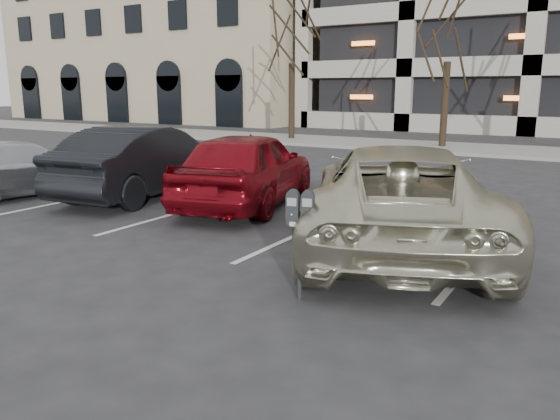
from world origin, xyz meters
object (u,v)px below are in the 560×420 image
tree_a (292,14)px  car_dark (145,161)px  car_silver (21,168)px  car_red (247,168)px  parking_meter (300,218)px  suv_silver (399,196)px  tree_b (451,6)px

tree_a → car_dark: 14.71m
car_dark → car_silver: 2.83m
car_red → car_silver: (-4.97, -1.77, -0.16)m
parking_meter → suv_silver: (0.21, 2.68, -0.18)m
car_dark → car_silver: (-2.44, -1.42, -0.17)m
tree_a → tree_b: (7.00, 0.00, -0.16)m
suv_silver → car_red: (-3.70, 1.31, -0.00)m
suv_silver → tree_a: bearing=-76.3°
parking_meter → suv_silver: bearing=67.1°
tree_a → tree_b: 7.00m
tree_a → car_dark: bearing=-73.3°
car_silver → tree_a: bearing=-74.3°
tree_b → car_silver: tree_b is taller
car_silver → suv_silver: bearing=-167.3°
parking_meter → car_dark: car_dark is taller
parking_meter → car_dark: (-6.02, 3.63, -0.18)m
parking_meter → suv_silver: suv_silver is taller
car_red → car_dark: 2.55m
suv_silver → car_silver: size_ratio=1.46×
parking_meter → car_red: size_ratio=0.27×
car_red → car_dark: car_dark is taller
tree_a → car_red: 15.29m
car_dark → suv_silver: bearing=163.1°
car_dark → tree_b: bearing=-110.9°
parking_meter → suv_silver: 2.69m
tree_b → car_dark: bearing=-102.7°
tree_a → tree_b: tree_a is taller
tree_b → car_red: bearing=-92.1°
tree_a → car_silver: bearing=-84.0°
tree_b → suv_silver: 15.34m
car_red → tree_b: bearing=-106.5°
car_dark → car_silver: bearing=21.9°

